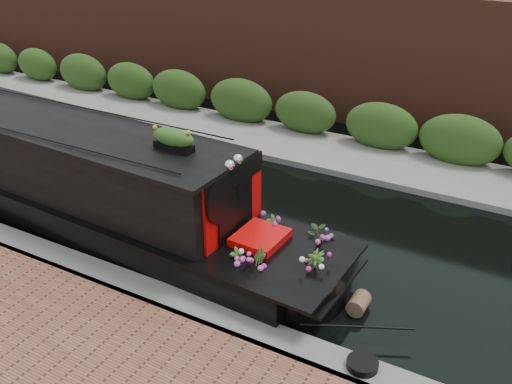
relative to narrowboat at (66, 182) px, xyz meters
The scene contains 8 objects.
ground 3.19m from the narrowboat, 35.01° to the left, with size 80.00×80.00×0.00m, color black.
near_bank_coping 3.07m from the narrowboat, 31.40° to the right, with size 40.00×0.60×0.50m, color slate.
far_bank_path 6.53m from the narrowboat, 67.12° to the left, with size 40.00×2.40×0.34m, color gray.
far_hedge 7.36m from the narrowboat, 69.86° to the left, with size 40.00×1.10×2.80m, color #294818.
far_brick_wall 9.35m from the narrowboat, 74.31° to the left, with size 40.00×1.00×8.00m, color #592B1E.
narrowboat is the anchor object (origin of this frame).
rope_fender 6.76m from the narrowboat, ahead, with size 0.32×0.32×0.43m, color brown.
coiled_mooring_rope 7.47m from the narrowboat, 11.55° to the right, with size 0.47×0.47×0.12m, color black.
Camera 1 is at (6.43, -9.44, 6.37)m, focal length 40.00 mm.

